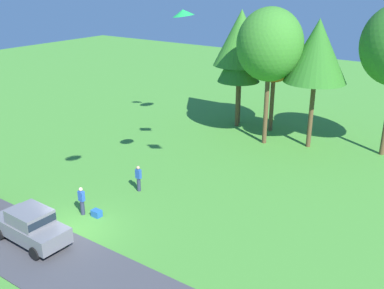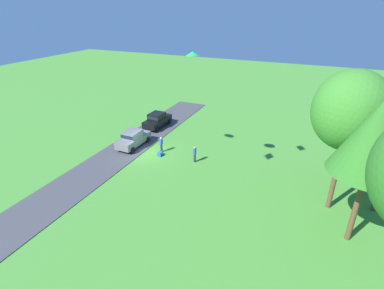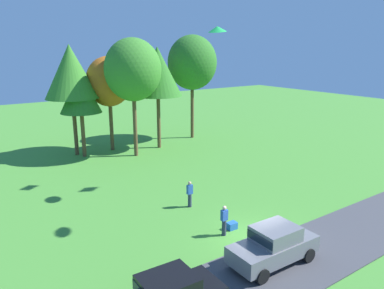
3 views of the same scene
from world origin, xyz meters
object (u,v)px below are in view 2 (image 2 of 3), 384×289
tree_lone_near (379,124)px  tree_center_back (351,111)px  cooler_box (160,154)px  car_sedan_near_entrance (157,120)px  person_on_lawn (195,154)px  tree_left_of_center (376,137)px  kite_delta_near_flag (193,54)px  car_sedan_by_flagpole (133,138)px  person_beside_suv (161,145)px

tree_lone_near → tree_center_back: (4.06, -2.55, 1.98)m
cooler_box → car_sedan_near_entrance: bearing=-148.2°
person_on_lawn → tree_left_of_center: (5.76, 13.79, 6.70)m
person_on_lawn → kite_delta_near_flag: 10.56m
tree_lone_near → tree_left_of_center: (7.31, -1.26, 1.64)m
tree_lone_near → kite_delta_near_flag: bearing=-72.6°
car_sedan_by_flagpole → tree_left_of_center: size_ratio=0.44×
car_sedan_near_entrance → cooler_box: 8.07m
tree_lone_near → cooler_box: bearing=-84.6°
car_sedan_by_flagpole → tree_center_back: 21.45m
car_sedan_by_flagpole → kite_delta_near_flag: 13.58m
tree_lone_near → person_on_lawn: bearing=-84.1°
car_sedan_by_flagpole → tree_lone_near: (-1.06, 22.66, 4.89)m
tree_lone_near → car_sedan_near_entrance: bearing=-102.3°
person_on_lawn → kite_delta_near_flag: kite_delta_near_flag is taller
person_on_lawn → person_beside_suv: (-0.60, -4.13, 0.00)m
cooler_box → kite_delta_near_flag: bearing=61.6°
cooler_box → kite_delta_near_flag: kite_delta_near_flag is taller
car_sedan_by_flagpole → person_on_lawn: size_ratio=2.59×
tree_center_back → kite_delta_near_flag: kite_delta_near_flag is taller
car_sedan_near_entrance → person_beside_suv: bearing=33.3°
car_sedan_by_flagpole → kite_delta_near_flag: kite_delta_near_flag is taller
car_sedan_near_entrance → car_sedan_by_flagpole: same height
tree_center_back → car_sedan_by_flagpole: bearing=-98.5°
tree_center_back → tree_left_of_center: (3.26, 1.29, -0.34)m
person_on_lawn → tree_lone_near: 15.96m
car_sedan_near_entrance → tree_lone_near: size_ratio=0.57×
car_sedan_near_entrance → cooler_box: bearing=31.8°
person_on_lawn → tree_center_back: size_ratio=0.16×
car_sedan_by_flagpole → cooler_box: car_sedan_by_flagpole is taller
car_sedan_near_entrance → tree_center_back: (9.10, 20.57, 6.87)m
person_on_lawn → kite_delta_near_flag: bearing=19.7°
car_sedan_by_flagpole → kite_delta_near_flag: bearing=68.8°
car_sedan_near_entrance → tree_lone_near: tree_lone_near is taller
cooler_box → tree_center_back: bearing=82.0°
person_beside_suv → cooler_box: bearing=19.7°
car_sedan_near_entrance → person_beside_suv: (6.00, 3.94, -0.16)m
car_sedan_by_flagpole → person_beside_suv: bearing=91.8°
person_beside_suv → tree_lone_near: size_ratio=0.22×
car_sedan_near_entrance → kite_delta_near_flag: size_ratio=3.74×
tree_lone_near → tree_center_back: 5.18m
person_beside_suv → cooler_box: person_beside_suv is taller
car_sedan_by_flagpole → tree_lone_near: bearing=92.7°
tree_lone_near → tree_left_of_center: tree_left_of_center is taller
car_sedan_by_flagpole → tree_left_of_center: 23.23m
tree_lone_near → tree_center_back: size_ratio=0.73×
tree_left_of_center → kite_delta_near_flag: 13.54m
tree_left_of_center → cooler_box: tree_left_of_center is taller
car_sedan_by_flagpole → person_on_lawn: (0.50, 7.60, -0.16)m
kite_delta_near_flag → person_on_lawn: bearing=-160.3°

